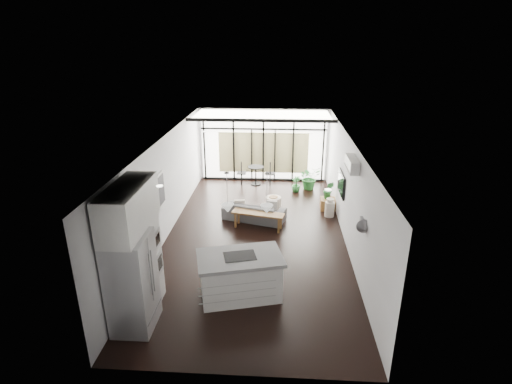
# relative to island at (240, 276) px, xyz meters

# --- Properties ---
(floor) EXTENTS (5.00, 10.00, 0.00)m
(floor) POSITION_rel_island_xyz_m (0.15, 2.77, -0.49)
(floor) COLOR black
(floor) RESTS_ON ground
(ceiling) EXTENTS (5.00, 10.00, 0.00)m
(ceiling) POSITION_rel_island_xyz_m (0.15, 2.77, 2.31)
(ceiling) COLOR white
(ceiling) RESTS_ON ground
(wall_left) EXTENTS (0.02, 10.00, 2.80)m
(wall_left) POSITION_rel_island_xyz_m (-2.35, 2.77, 0.91)
(wall_left) COLOR white
(wall_left) RESTS_ON ground
(wall_right) EXTENTS (0.02, 10.00, 2.80)m
(wall_right) POSITION_rel_island_xyz_m (2.65, 2.77, 0.91)
(wall_right) COLOR white
(wall_right) RESTS_ON ground
(wall_back) EXTENTS (5.00, 0.02, 2.80)m
(wall_back) POSITION_rel_island_xyz_m (0.15, 7.77, 0.91)
(wall_back) COLOR white
(wall_back) RESTS_ON ground
(wall_front) EXTENTS (5.00, 0.02, 2.80)m
(wall_front) POSITION_rel_island_xyz_m (0.15, -2.23, 0.91)
(wall_front) COLOR white
(wall_front) RESTS_ON ground
(glazing) EXTENTS (5.00, 0.20, 2.80)m
(glazing) POSITION_rel_island_xyz_m (0.15, 7.65, 0.91)
(glazing) COLOR black
(glazing) RESTS_ON ground
(skylight) EXTENTS (4.70, 1.90, 0.06)m
(skylight) POSITION_rel_island_xyz_m (0.15, 6.77, 2.28)
(skylight) COLOR white
(skylight) RESTS_ON ceiling
(neighbour_building) EXTENTS (3.50, 0.02, 1.60)m
(neighbour_building) POSITION_rel_island_xyz_m (0.15, 7.72, 0.61)
(neighbour_building) COLOR beige
(neighbour_building) RESTS_ON ground
(island) EXTENTS (2.00, 1.47, 0.98)m
(island) POSITION_rel_island_xyz_m (0.00, 0.00, 0.00)
(island) COLOR silver
(island) RESTS_ON floor
(cooktop) EXTENTS (0.76, 0.60, 0.01)m
(cooktop) POSITION_rel_island_xyz_m (0.00, 0.00, 0.49)
(cooktop) COLOR black
(cooktop) RESTS_ON island
(fridge) EXTENTS (0.75, 0.93, 1.93)m
(fridge) POSITION_rel_island_xyz_m (-1.93, -1.08, 0.47)
(fridge) COLOR #A4A5A9
(fridge) RESTS_ON floor
(appliance_column) EXTENTS (0.57, 0.60, 2.20)m
(appliance_column) POSITION_rel_island_xyz_m (-1.95, -0.28, 0.61)
(appliance_column) COLOR silver
(appliance_column) RESTS_ON floor
(upper_cabinets) EXTENTS (0.62, 1.75, 0.86)m
(upper_cabinets) POSITION_rel_island_xyz_m (-1.97, -0.73, 1.86)
(upper_cabinets) COLOR silver
(upper_cabinets) RESTS_ON wall_left
(pendant_left) EXTENTS (0.26, 0.26, 0.18)m
(pendant_left) POSITION_rel_island_xyz_m (-0.25, 0.12, 1.53)
(pendant_left) COLOR white
(pendant_left) RESTS_ON ceiling
(pendant_right) EXTENTS (0.26, 0.26, 0.18)m
(pendant_right) POSITION_rel_island_xyz_m (0.55, 0.12, 1.53)
(pendant_right) COLOR white
(pendant_right) RESTS_ON ceiling
(sofa) EXTENTS (1.98, 1.07, 0.74)m
(sofa) POSITION_rel_island_xyz_m (0.04, 3.93, -0.12)
(sofa) COLOR #464548
(sofa) RESTS_ON floor
(console_bench) EXTENTS (1.59, 0.72, 0.50)m
(console_bench) POSITION_rel_island_xyz_m (0.20, 3.35, -0.24)
(console_bench) COLOR brown
(console_bench) RESTS_ON floor
(pouf) EXTENTS (0.53, 0.53, 0.41)m
(pouf) POSITION_rel_island_xyz_m (0.62, 4.81, -0.28)
(pouf) COLOR beige
(pouf) RESTS_ON floor
(crate) EXTENTS (0.50, 0.50, 0.36)m
(crate) POSITION_rel_island_xyz_m (2.40, 4.91, -0.31)
(crate) COLOR brown
(crate) RESTS_ON floor
(plant_tall) EXTENTS (1.09, 1.13, 0.68)m
(plant_tall) POSITION_rel_island_xyz_m (1.92, 6.78, -0.15)
(plant_tall) COLOR #25682B
(plant_tall) RESTS_ON floor
(plant_med) EXTENTS (0.61, 0.66, 0.33)m
(plant_med) POSITION_rel_island_xyz_m (1.41, 6.45, -0.33)
(plant_med) COLOR #25682B
(plant_med) RESTS_ON floor
(plant_crate) EXTENTS (0.39, 0.64, 0.27)m
(plant_crate) POSITION_rel_island_xyz_m (2.40, 4.91, 0.01)
(plant_crate) COLOR #25682B
(plant_crate) RESTS_ON crate
(milk_can) EXTENTS (0.33, 0.33, 0.60)m
(milk_can) POSITION_rel_island_xyz_m (2.40, 4.33, -0.19)
(milk_can) COLOR beige
(milk_can) RESTS_ON floor
(bistro_set) EXTENTS (1.35, 0.55, 0.65)m
(bistro_set) POSITION_rel_island_xyz_m (-0.11, 7.14, -0.16)
(bistro_set) COLOR black
(bistro_set) RESTS_ON floor
(tv) EXTENTS (0.05, 1.10, 0.65)m
(tv) POSITION_rel_island_xyz_m (2.61, 3.77, 0.81)
(tv) COLOR black
(tv) RESTS_ON wall_right
(ac_unit) EXTENTS (0.22, 0.90, 0.30)m
(ac_unit) POSITION_rel_island_xyz_m (2.53, 1.97, 1.96)
(ac_unit) COLOR white
(ac_unit) RESTS_ON wall_right
(framed_art) EXTENTS (0.04, 0.70, 0.90)m
(framed_art) POSITION_rel_island_xyz_m (-2.32, 2.27, 1.06)
(framed_art) COLOR black
(framed_art) RESTS_ON wall_left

